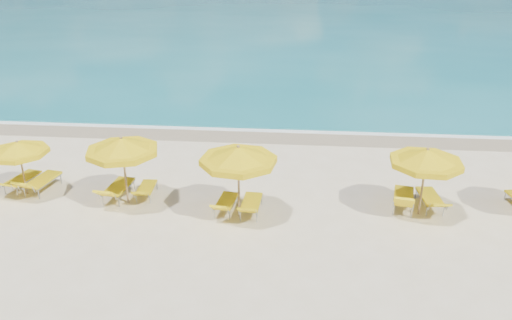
{
  "coord_description": "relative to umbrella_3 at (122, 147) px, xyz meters",
  "views": [
    {
      "loc": [
        1.45,
        -14.88,
        8.36
      ],
      "look_at": [
        0.0,
        1.5,
        1.2
      ],
      "focal_mm": 35.0,
      "sensor_mm": 36.0,
      "label": 1
    }
  ],
  "objects": [
    {
      "name": "lounger_5_left",
      "position": [
        9.51,
        0.48,
        -1.88
      ],
      "size": [
        1.04,
        2.04,
        0.96
      ],
      "rotation": [
        0.0,
        0.0,
        -0.2
      ],
      "color": "#A5A8AD",
      "rests_on": "ground"
    },
    {
      "name": "umbrella_2",
      "position": [
        -3.87,
        0.33,
        -0.35
      ],
      "size": [
        2.7,
        2.7,
        2.09
      ],
      "rotation": [
        0.0,
        0.0,
        -0.4
      ],
      "color": "#9F7D4F",
      "rests_on": "ground"
    },
    {
      "name": "lounger_2_right",
      "position": [
        -3.43,
        0.65,
        -1.88
      ],
      "size": [
        0.98,
        2.06,
        0.88
      ],
      "rotation": [
        0.0,
        0.0,
        -0.17
      ],
      "color": "#A5A8AD",
      "rests_on": "ground"
    },
    {
      "name": "umbrella_3",
      "position": [
        0.0,
        0.0,
        0.0
      ],
      "size": [
        2.77,
        2.77,
        2.5
      ],
      "rotation": [
        0.0,
        0.0,
        -0.13
      ],
      "color": "#9F7D4F",
      "rests_on": "ground"
    },
    {
      "name": "foam_line",
      "position": [
        4.37,
        8.1,
        -2.13
      ],
      "size": [
        120.0,
        1.2,
        0.03
      ],
      "primitive_type": "cube",
      "color": "white",
      "rests_on": "ground"
    },
    {
      "name": "lounger_4_left",
      "position": [
        3.5,
        -0.28,
        -1.92
      ],
      "size": [
        0.76,
        1.76,
        0.76
      ],
      "rotation": [
        0.0,
        0.0,
        -0.12
      ],
      "color": "#A5A8AD",
      "rests_on": "ground"
    },
    {
      "name": "wet_sand_band",
      "position": [
        4.37,
        7.3,
        -2.13
      ],
      "size": [
        120.0,
        2.6,
        0.01
      ],
      "primitive_type": "cube",
      "color": "tan",
      "rests_on": "ground"
    },
    {
      "name": "lounger_5_right",
      "position": [
        10.43,
        0.56,
        -1.9
      ],
      "size": [
        0.78,
        1.97,
        0.78
      ],
      "rotation": [
        0.0,
        0.0,
        0.08
      ],
      "color": "#A5A8AD",
      "rests_on": "ground"
    },
    {
      "name": "lounger_2_left",
      "position": [
        -4.26,
        0.75,
        -1.9
      ],
      "size": [
        0.99,
        1.99,
        0.77
      ],
      "rotation": [
        0.0,
        0.0,
        -0.2
      ],
      "color": "#A5A8AD",
      "rests_on": "ground"
    },
    {
      "name": "umbrella_5",
      "position": [
        9.98,
        0.11,
        -0.08
      ],
      "size": [
        3.0,
        3.0,
        2.4
      ],
      "rotation": [
        0.0,
        0.0,
        0.32
      ],
      "color": "#9F7D4F",
      "rests_on": "ground"
    },
    {
      "name": "lounger_4_right",
      "position": [
        4.36,
        -0.36,
        -1.9
      ],
      "size": [
        0.7,
        1.87,
        0.8
      ],
      "rotation": [
        0.0,
        0.0,
        -0.05
      ],
      "color": "#A5A8AD",
      "rests_on": "ground"
    },
    {
      "name": "lounger_3_left",
      "position": [
        -0.46,
        0.33,
        -1.88
      ],
      "size": [
        0.84,
        2.04,
        0.87
      ],
      "rotation": [
        0.0,
        0.0,
        -0.09
      ],
      "color": "#A5A8AD",
      "rests_on": "ground"
    },
    {
      "name": "lounger_3_right",
      "position": [
        0.51,
        0.51,
        -1.93
      ],
      "size": [
        0.62,
        1.67,
        0.7
      ],
      "rotation": [
        0.0,
        0.0,
        0.05
      ],
      "color": "#A5A8AD",
      "rests_on": "ground"
    },
    {
      "name": "ground_plane",
      "position": [
        4.37,
        -0.1,
        -2.13
      ],
      "size": [
        120.0,
        120.0,
        0.0
      ],
      "primitive_type": "plane",
      "color": "beige"
    },
    {
      "name": "ocean",
      "position": [
        4.37,
        47.9,
        -2.13
      ],
      "size": [
        120.0,
        80.0,
        0.3
      ],
      "primitive_type": "cube",
      "color": "#15717A",
      "rests_on": "ground"
    },
    {
      "name": "whitecap_far",
      "position": [
        12.37,
        23.9,
        -2.13
      ],
      "size": [
        18.0,
        0.3,
        0.05
      ],
      "primitive_type": "cube",
      "color": "white",
      "rests_on": "ground"
    },
    {
      "name": "umbrella_4",
      "position": [
        3.98,
        -0.56,
        0.05
      ],
      "size": [
        3.03,
        3.03,
        2.55
      ],
      "rotation": [
        0.0,
        0.0,
        0.23
      ],
      "color": "#9F7D4F",
      "rests_on": "ground"
    },
    {
      "name": "whitecap_near",
      "position": [
        -1.63,
        16.9,
        -2.13
      ],
      "size": [
        14.0,
        0.36,
        0.05
      ],
      "primitive_type": "cube",
      "color": "white",
      "rests_on": "ground"
    }
  ]
}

